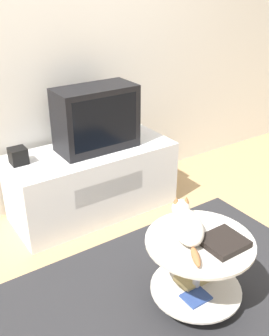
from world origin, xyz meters
TOP-DOWN VIEW (x-y plane):
  - ground_plane at (0.00, 0.00)m, footprint 12.00×12.00m
  - wall_back at (0.00, 1.60)m, footprint 8.00×0.05m
  - rug at (0.00, 0.00)m, footprint 2.06×1.53m
  - tv_stand at (0.05, 1.23)m, footprint 1.31×0.57m
  - tv at (0.10, 1.24)m, footprint 0.62×0.31m
  - speaker at (-0.51, 1.31)m, footprint 0.12×0.12m
  - coffee_table at (0.04, -0.03)m, footprint 0.61×0.61m
  - dvd_box at (0.12, -0.13)m, footprint 0.22×0.21m
  - cat at (0.02, 0.07)m, footprint 0.32×0.50m

SIDE VIEW (x-z plane):
  - ground_plane at x=0.00m, z-range 0.00..0.00m
  - rug at x=0.00m, z-range 0.00..0.02m
  - tv_stand at x=0.05m, z-range 0.00..0.55m
  - coffee_table at x=0.04m, z-range 0.07..0.52m
  - dvd_box at x=0.12m, z-range 0.47..0.51m
  - cat at x=0.02m, z-range 0.46..0.60m
  - speaker at x=-0.51m, z-range 0.55..0.67m
  - tv at x=0.10m, z-range 0.55..1.05m
  - wall_back at x=0.00m, z-range 0.00..2.60m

